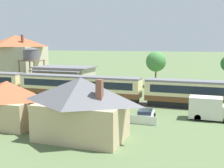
{
  "coord_description": "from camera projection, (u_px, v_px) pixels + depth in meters",
  "views": [
    {
      "loc": [
        20.46,
        -41.39,
        9.18
      ],
      "look_at": [
        4.4,
        4.42,
        2.2
      ],
      "focal_mm": 45.0,
      "sensor_mm": 36.0,
      "label": 1
    }
  ],
  "objects": [
    {
      "name": "water_tower",
      "position": [
        31.0,
        55.0,
        62.19
      ],
      "size": [
        4.36,
        4.36,
        8.43
      ],
      "color": "brown",
      "rests_on": "ground_plane"
    },
    {
      "name": "station_house_terracotta_roof",
      "position": [
        16.0,
        57.0,
        71.82
      ],
      "size": [
        13.71,
        10.58,
        11.37
      ],
      "color": "#BCB293",
      "rests_on": "ground_plane"
    },
    {
      "name": "station_building",
      "position": [
        65.0,
        78.0,
        56.54
      ],
      "size": [
        11.76,
        8.2,
        4.66
      ],
      "color": "#BCB293",
      "rests_on": "ground_plane"
    },
    {
      "name": "delivery_truck_cream",
      "position": [
        210.0,
        109.0,
        33.93
      ],
      "size": [
        5.45,
        2.28,
        2.8
      ],
      "color": "beige",
      "rests_on": "ground_plane"
    },
    {
      "name": "picket_fence_front",
      "position": [
        6.0,
        108.0,
        38.27
      ],
      "size": [
        41.36,
        0.06,
        1.05
      ],
      "primitive_type": "cube",
      "color": "white",
      "rests_on": "ground_plane"
    },
    {
      "name": "parked_car_white_3",
      "position": [
        145.0,
        115.0,
        34.15
      ],
      "size": [
        2.54,
        4.33,
        1.23
      ],
      "rotation": [
        0.0,
        0.0,
        1.67
      ],
      "color": "white",
      "rests_on": "ground_plane"
    },
    {
      "name": "yard_tree_0",
      "position": [
        156.0,
        62.0,
        59.82
      ],
      "size": [
        4.33,
        4.33,
        7.59
      ],
      "color": "brown",
      "rests_on": "ground_plane"
    },
    {
      "name": "passenger_train",
      "position": [
        80.0,
        86.0,
        46.16
      ],
      "size": [
        64.78,
        2.95,
        3.98
      ],
      "color": "brown",
      "rests_on": "ground_plane"
    },
    {
      "name": "railway_track",
      "position": [
        87.0,
        100.0,
        46.07
      ],
      "size": [
        98.53,
        3.6,
        0.04
      ],
      "color": "#665B51",
      "rests_on": "ground_plane"
    },
    {
      "name": "cottage_grey_roof",
      "position": [
        81.0,
        107.0,
        26.95
      ],
      "size": [
        8.98,
        5.57,
        6.03
      ],
      "color": "tan",
      "rests_on": "ground_plane"
    },
    {
      "name": "cottage_terracotta_roof",
      "position": [
        8.0,
        102.0,
        32.08
      ],
      "size": [
        8.37,
        6.45,
        5.01
      ],
      "color": "tan",
      "rests_on": "ground_plane"
    },
    {
      "name": "parked_car_white_2",
      "position": [
        5.0,
        99.0,
        43.8
      ],
      "size": [
        4.48,
        1.82,
        1.27
      ],
      "rotation": [
        0.0,
        0.0,
        -0.02
      ],
      "color": "white",
      "rests_on": "ground_plane"
    },
    {
      "name": "ground_plane",
      "position": [
        78.0,
        99.0,
        46.67
      ],
      "size": [
        600.0,
        600.0,
        0.0
      ],
      "primitive_type": "plane",
      "color": "#566B42"
    }
  ]
}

